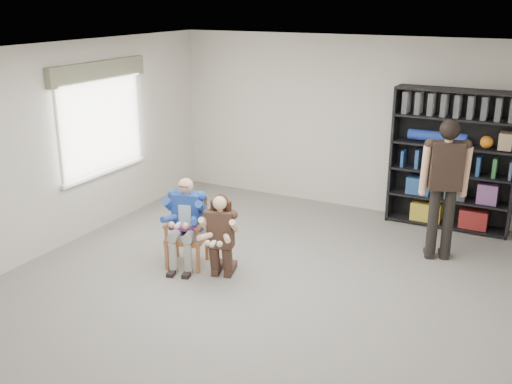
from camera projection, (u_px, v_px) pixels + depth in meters
The scene contains 8 objects.
room_shell at pixel (247, 180), 6.73m from camera, with size 6.00×7.00×2.80m, color silver, non-canonical shape.
floor at pixel (248, 291), 7.16m from camera, with size 6.00×7.00×0.01m, color slate.
window_left at pixel (102, 120), 8.78m from camera, with size 0.16×2.00×1.75m, color white, non-canonical shape.
armchair at pixel (187, 232), 7.74m from camera, with size 0.53×0.51×0.91m, color #A56533, non-canonical shape.
seated_man at pixel (186, 222), 7.70m from camera, with size 0.51×0.71×1.19m, color navy, non-canonical shape.
kneeling_woman at pixel (220, 237), 7.36m from camera, with size 0.46×0.73×1.09m, color #3B251F, non-canonical shape.
bookshelf at pixel (452, 160), 8.87m from camera, with size 1.80×0.38×2.10m, color black, non-canonical shape.
standing_man at pixel (444, 192), 7.78m from camera, with size 0.58×0.32×1.89m, color black, non-canonical shape.
Camera 1 is at (3.02, -5.68, 3.37)m, focal length 42.00 mm.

